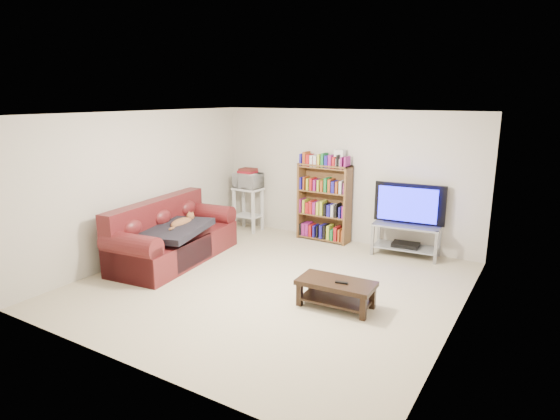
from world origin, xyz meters
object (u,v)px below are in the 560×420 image
Objects in this scene: sofa at (171,239)px; coffee_table at (336,289)px; tv_stand at (406,235)px; bookshelf at (324,202)px.

sofa reaches higher than coffee_table.
tv_stand is (0.18, 2.42, 0.12)m from coffee_table.
bookshelf is (1.68, 2.25, 0.40)m from sofa.
bookshelf is at bearing 46.65° from sofa.
sofa is 2.41× the size of coffee_table.
coffee_table is (3.08, -0.25, -0.09)m from sofa.
sofa reaches higher than tv_stand.
sofa is 2.12× the size of tv_stand.
bookshelf reaches higher than tv_stand.
bookshelf reaches higher than coffee_table.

